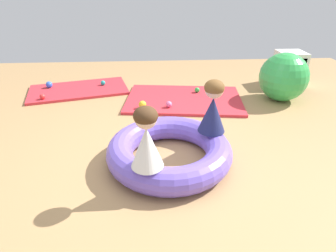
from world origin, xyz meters
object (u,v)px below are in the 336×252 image
Objects in this scene: play_ball_yellow at (142,105)px; play_ball_pink at (169,104)px; child_in_navy at (213,107)px; inflatable_cushion at (169,151)px; play_ball_blue at (49,85)px; storage_cube at (290,68)px; play_ball_red at (42,97)px; exercise_ball_large at (284,77)px; child_in_white at (147,138)px; play_ball_teal at (103,83)px; play_ball_green at (197,90)px.

play_ball_pink is (0.37, 0.01, -0.01)m from play_ball_yellow.
child_in_navy is 5.15× the size of play_ball_yellow.
inflatable_cushion reaches higher than play_ball_pink.
play_ball_pink is 2.15m from play_ball_blue.
storage_cube is at bearing 104.95° from child_in_navy.
play_ball_yellow is (-0.74, 1.12, -0.44)m from child_in_navy.
play_ball_yellow is 1.83m from play_ball_blue.
play_ball_pink is at bearing -12.67° from play_ball_red.
child_in_white is at bearing -135.51° from exercise_ball_large.
play_ball_pink is at bearing 86.40° from inflatable_cushion.
inflatable_cushion is 2.50m from play_ball_teal.
play_ball_green is (0.86, 0.57, -0.01)m from play_ball_yellow.
child_in_navy is 6.16× the size of play_ball_pink.
play_ball_blue reaches higher than play_ball_green.
storage_cube reaches higher than play_ball_teal.
play_ball_yellow reaches higher than play_ball_blue.
play_ball_teal is 1.23m from play_ball_yellow.
play_ball_blue reaches higher than play_ball_red.
play_ball_green is 0.14× the size of storage_cube.
play_ball_teal is 0.14× the size of storage_cube.
exercise_ball_large is (3.67, -0.66, 0.27)m from play_ball_blue.
play_ball_blue is at bearing 36.05° from child_in_white.
child_in_white is at bearing -116.69° from inflatable_cushion.
play_ball_teal is at bearing 136.39° from play_ball_pink.
play_ball_red is at bearing -159.28° from child_in_navy.
inflatable_cushion is 15.15× the size of play_ball_red.
inflatable_cushion reaches higher than play_ball_teal.
play_ball_green is at bearing 167.08° from exercise_ball_large.
inflatable_cushion is at bearing -105.01° from child_in_navy.
play_ball_blue is at bearing 149.05° from play_ball_yellow.
play_ball_green is at bearing 72.85° from inflatable_cushion.
inflatable_cushion is at bearing -134.62° from storage_cube.
play_ball_green is (2.38, 0.14, -0.00)m from play_ball_red.
child_in_white is 3.15m from play_ball_blue.
play_ball_teal is at bearing 179.02° from child_in_navy.
play_ball_red is 0.15× the size of storage_cube.
play_ball_green is at bearing -16.12° from play_ball_teal.
exercise_ball_large reaches higher than play_ball_blue.
exercise_ball_large is at bearing 7.68° from play_ball_yellow.
play_ball_blue is (-1.86, 2.22, -0.04)m from inflatable_cushion.
exercise_ball_large is 0.83m from storage_cube.
play_ball_teal is 1.62m from play_ball_green.
play_ball_green is (0.12, 1.69, -0.45)m from child_in_navy.
play_ball_yellow reaches higher than play_ball_pink.
child_in_white is at bearing -99.75° from play_ball_pink.
inflatable_cushion is 0.62m from child_in_white.
play_ball_red is 2.38m from play_ball_green.
inflatable_cushion is 2.41m from exercise_ball_large.
exercise_ball_large is (1.24, -0.29, 0.28)m from play_ball_green.
inflatable_cushion is at bearing -107.15° from play_ball_green.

